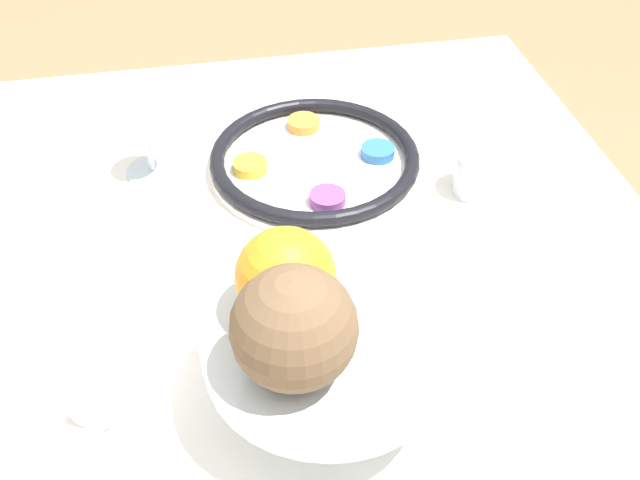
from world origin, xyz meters
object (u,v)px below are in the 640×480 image
fruit_stand (328,348)px  napkin_roll (121,355)px  wine_glass (142,113)px  seder_plate (315,160)px  cup_near (478,173)px  coconut (294,328)px  orange_fruit (286,277)px

fruit_stand → napkin_roll: 0.22m
wine_glass → napkin_roll: (0.34, -0.04, -0.07)m
seder_plate → cup_near: bearing=66.5°
fruit_stand → coconut: bearing=-44.0°
fruit_stand → cup_near: (-0.29, 0.26, -0.05)m
orange_fruit → coconut: size_ratio=0.86×
coconut → napkin_roll: (-0.11, -0.16, -0.13)m
seder_plate → orange_fruit: orange_fruit is taller
wine_glass → cup_near: 0.44m
napkin_roll → cup_near: (-0.21, 0.45, 0.01)m
napkin_roll → cup_near: bearing=115.3°
seder_plate → coconut: coconut is taller
orange_fruit → cup_near: bearing=132.1°
fruit_stand → coconut: (0.04, -0.04, 0.07)m
wine_glass → coconut: size_ratio=1.25×
orange_fruit → cup_near: orange_fruit is taller
wine_glass → cup_near: (0.12, 0.42, -0.06)m
seder_plate → coconut: 0.45m
orange_fruit → cup_near: 0.41m
seder_plate → wine_glass: (-0.04, -0.22, 0.08)m
orange_fruit → napkin_roll: orange_fruit is taller
seder_plate → fruit_stand: 0.39m
coconut → cup_near: (-0.33, 0.29, -0.12)m
orange_fruit → fruit_stand: bearing=47.2°
fruit_stand → orange_fruit: 0.08m
fruit_stand → orange_fruit: (-0.03, -0.03, 0.07)m
cup_near → wine_glass: bearing=-106.3°
orange_fruit → coconut: coconut is taller
fruit_stand → orange_fruit: bearing=-132.8°
seder_plate → orange_fruit: size_ratio=3.12×
fruit_stand → coconut: size_ratio=2.18×
seder_plate → orange_fruit: bearing=-14.6°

